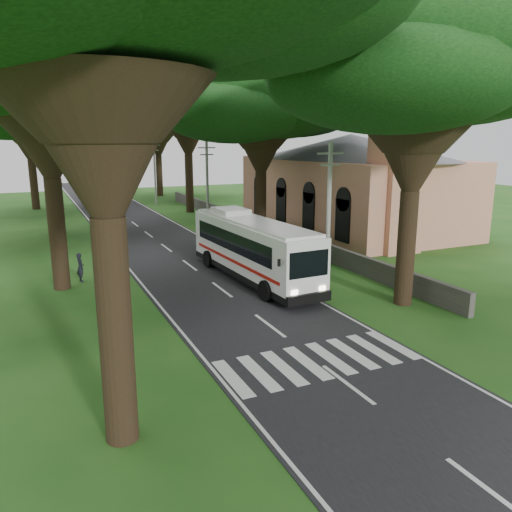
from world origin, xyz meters
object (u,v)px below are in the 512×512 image
at_px(pole_far, 155,172).
at_px(pedestrian, 80,267).
at_px(coach_bus, 252,247).
at_px(church, 351,175).
at_px(pole_near, 329,214).
at_px(distant_car_b, 99,198).
at_px(distant_car_a, 110,205).
at_px(distant_car_c, 103,189).
at_px(pole_mid, 207,184).

bearing_deg(pole_far, pedestrian, -110.58).
height_order(coach_bus, pedestrian, coach_bus).
distance_m(church, pole_near, 19.88).
distance_m(church, pedestrian, 26.50).
bearing_deg(pole_near, distant_car_b, 97.96).
bearing_deg(coach_bus, distant_car_a, 92.94).
bearing_deg(distant_car_b, distant_car_c, 96.40).
bearing_deg(coach_bus, pole_mid, 76.88).
bearing_deg(church, pole_far, 116.82).
relative_size(church, pole_near, 3.00).
relative_size(pole_mid, distant_car_b, 2.05).
relative_size(pole_near, distant_car_a, 2.04).
bearing_deg(pedestrian, distant_car_b, -18.17).
distance_m(coach_bus, distant_car_b, 41.82).
height_order(church, pole_far, church).
distance_m(distant_car_a, distant_car_b, 8.85).
distance_m(pole_near, distant_car_a, 36.92).
height_order(church, coach_bus, church).
height_order(pole_mid, pedestrian, pole_mid).
height_order(pole_near, distant_car_c, pole_near).
distance_m(distant_car_b, distant_car_c, 12.17).
height_order(distant_car_b, distant_car_c, distant_car_b).
relative_size(church, distant_car_a, 6.13).
relative_size(coach_bus, distant_car_c, 2.84).
xyz_separation_m(distant_car_c, pedestrian, (-8.23, -50.04, 0.20)).
xyz_separation_m(pole_near, distant_car_c, (-4.16, 57.04, -3.53)).
bearing_deg(distant_car_a, coach_bus, 93.47).
xyz_separation_m(coach_bus, pedestrian, (-9.34, 3.62, -1.07)).
bearing_deg(pedestrian, coach_bus, -120.29).
height_order(distant_car_c, pedestrian, pedestrian).
xyz_separation_m(church, coach_bus, (-15.42, -12.16, -2.99)).
bearing_deg(pedestrian, pole_far, -29.66).
distance_m(coach_bus, pedestrian, 10.07).
height_order(church, pedestrian, church).
distance_m(distant_car_a, distant_car_c, 20.94).
xyz_separation_m(pole_mid, distant_car_c, (-4.16, 37.04, -3.53)).
height_order(pole_mid, distant_car_b, pole_mid).
height_order(church, distant_car_b, church).
relative_size(pole_far, pedestrian, 4.67).
bearing_deg(coach_bus, pole_near, -50.62).
bearing_deg(pole_far, pole_mid, -90.00).
distance_m(church, distant_car_c, 44.87).
bearing_deg(distant_car_a, pedestrian, 76.04).
height_order(distant_car_a, pedestrian, pedestrian).
distance_m(pole_far, distant_car_a, 8.13).
distance_m(pole_near, pole_mid, 20.00).
xyz_separation_m(church, distant_car_b, (-18.66, 29.51, -4.24)).
xyz_separation_m(distant_car_b, pedestrian, (-6.09, -38.05, 0.18)).
distance_m(pole_near, distant_car_c, 57.30).
height_order(pole_near, distant_car_a, pole_near).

